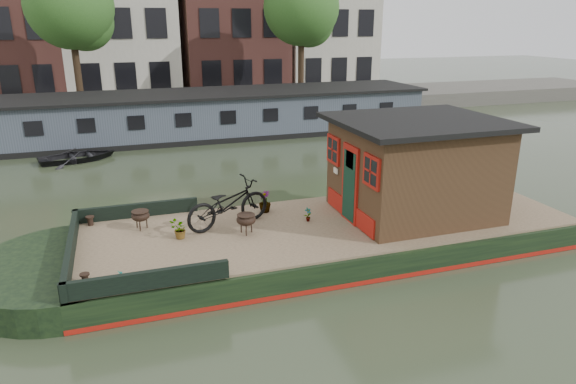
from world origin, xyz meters
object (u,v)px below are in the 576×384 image
object	(u,v)px
dinghy	(78,153)
bicycle	(228,204)
brazier_front	(246,224)
brazier_rear	(141,220)
potted_plant_a	(308,214)
cabin	(415,167)

from	to	relation	value
dinghy	bicycle	bearing A→B (deg)	-173.09
brazier_front	brazier_rear	world-z (taller)	brazier_front
potted_plant_a	dinghy	bearing A→B (deg)	118.84
potted_plant_a	brazier_rear	world-z (taller)	brazier_rear
potted_plant_a	dinghy	xyz separation A→B (m)	(-5.86, 10.63, -0.52)
cabin	potted_plant_a	world-z (taller)	cabin
potted_plant_a	cabin	bearing A→B (deg)	-5.94
cabin	dinghy	distance (m)	13.98
bicycle	brazier_front	xyz separation A→B (m)	(0.29, -0.59, -0.33)
cabin	dinghy	world-z (taller)	cabin
dinghy	brazier_front	bearing A→B (deg)	-172.81
bicycle	potted_plant_a	bearing A→B (deg)	-117.24
cabin	bicycle	xyz separation A→B (m)	(-4.64, 0.60, -0.66)
brazier_front	brazier_rear	xyz separation A→B (m)	(-2.29, 1.05, -0.01)
potted_plant_a	brazier_front	world-z (taller)	brazier_front
brazier_rear	dinghy	xyz separation A→B (m)	(-1.95, 9.85, -0.57)
bicycle	cabin	bearing A→B (deg)	-115.12
cabin	brazier_front	size ratio (longest dim) A/B	8.49
brazier_rear	dinghy	world-z (taller)	brazier_rear
potted_plant_a	brazier_front	size ratio (longest dim) A/B	0.75
potted_plant_a	brazier_rear	size ratio (longest dim) A/B	0.78
bicycle	brazier_front	world-z (taller)	bicycle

